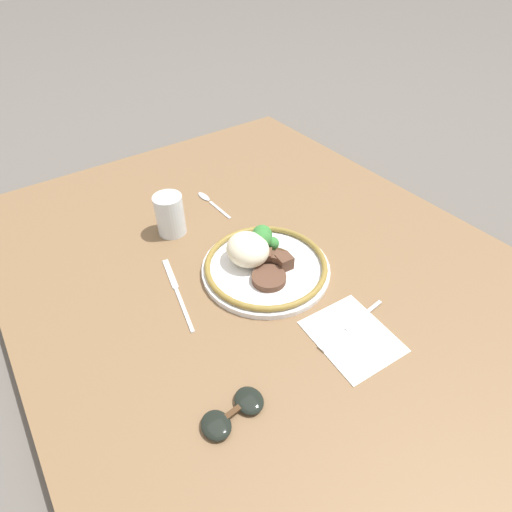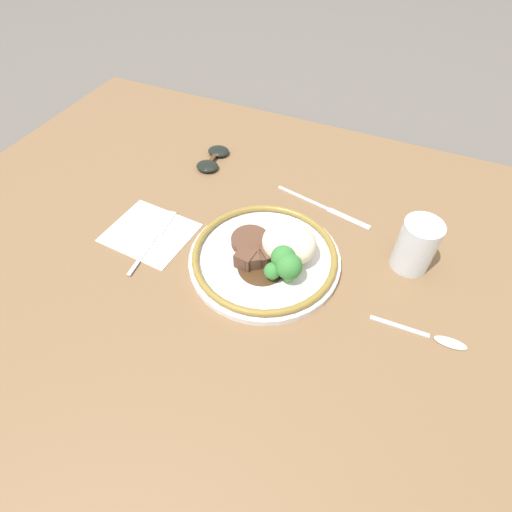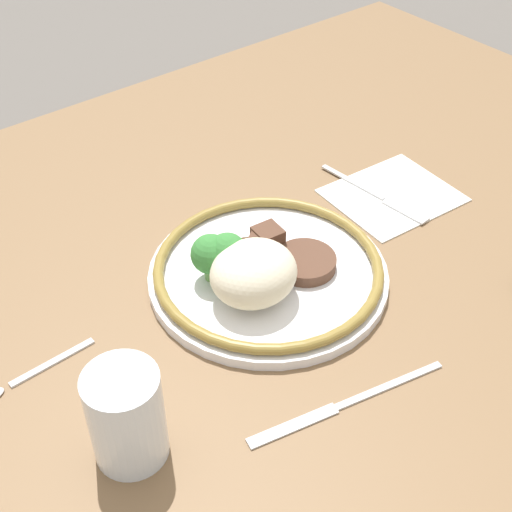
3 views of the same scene
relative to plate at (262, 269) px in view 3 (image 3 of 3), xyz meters
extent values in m
plane|color=#5B5651|center=(-0.03, -0.01, -0.06)|extent=(8.00, 8.00, 0.00)
cube|color=brown|center=(-0.03, -0.01, -0.04)|extent=(1.33, 0.97, 0.04)
cube|color=white|center=(-0.23, -0.02, -0.02)|extent=(0.16, 0.14, 0.00)
cylinder|color=white|center=(-0.01, 0.00, -0.02)|extent=(0.26, 0.26, 0.01)
torus|color=olive|center=(-0.01, 0.00, 0.00)|extent=(0.25, 0.25, 0.01)
ellipsoid|color=beige|center=(0.03, 0.02, 0.02)|extent=(0.09, 0.09, 0.06)
cylinder|color=brown|center=(-0.05, 0.02, 0.00)|extent=(0.07, 0.07, 0.01)
cylinder|color=#472D19|center=(-0.01, -0.02, -0.01)|extent=(0.08, 0.08, 0.00)
cube|color=brown|center=(-0.03, -0.03, 0.01)|extent=(0.03, 0.03, 0.03)
cube|color=brown|center=(-0.02, -0.03, 0.00)|extent=(0.04, 0.04, 0.03)
cube|color=brown|center=(0.00, -0.01, 0.00)|extent=(0.04, 0.04, 0.03)
cube|color=brown|center=(-0.01, -0.02, 0.00)|extent=(0.03, 0.03, 0.02)
cylinder|color=#669E51|center=(0.02, -0.04, 0.00)|extent=(0.01, 0.01, 0.01)
sphere|color=#387F38|center=(0.02, -0.04, 0.01)|extent=(0.03, 0.03, 0.03)
cylinder|color=#669E51|center=(0.03, -0.02, 0.00)|extent=(0.01, 0.01, 0.02)
sphere|color=#387F38|center=(0.03, -0.02, 0.03)|extent=(0.04, 0.04, 0.04)
cylinder|color=#669E51|center=(0.04, -0.03, 0.00)|extent=(0.02, 0.02, 0.02)
sphere|color=#387F38|center=(0.04, -0.03, 0.02)|extent=(0.04, 0.04, 0.04)
cylinder|color=yellow|center=(0.22, 0.10, 0.01)|extent=(0.06, 0.06, 0.07)
cylinder|color=silver|center=(0.22, 0.10, 0.03)|extent=(0.06, 0.06, 0.10)
cube|color=silver|center=(-0.21, -0.08, -0.02)|extent=(0.02, 0.10, 0.00)
cube|color=silver|center=(-0.22, 0.01, -0.02)|extent=(0.02, 0.06, 0.00)
cube|color=silver|center=(0.00, 0.19, -0.02)|extent=(0.12, 0.03, 0.00)
cube|color=silver|center=(0.10, 0.16, -0.02)|extent=(0.09, 0.03, 0.00)
cube|color=silver|center=(0.23, -0.04, -0.02)|extent=(0.09, 0.01, 0.00)
camera|label=1|loc=(-0.49, 0.37, 0.55)|focal=28.00mm
camera|label=2|loc=(0.16, -0.42, 0.51)|focal=28.00mm
camera|label=3|loc=(0.36, 0.45, 0.51)|focal=50.00mm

